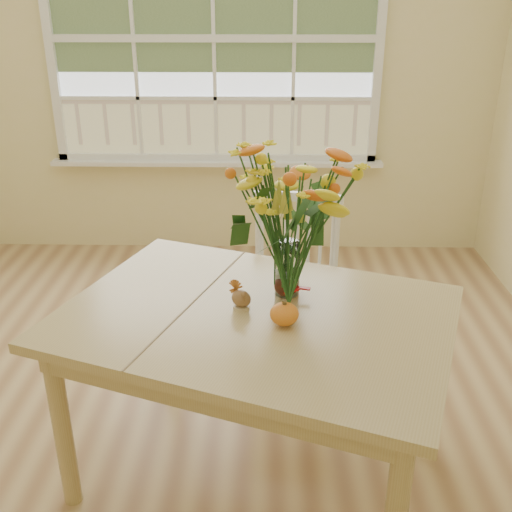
{
  "coord_description": "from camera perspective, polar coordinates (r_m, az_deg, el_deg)",
  "views": [
    {
      "loc": [
        0.37,
        -2.1,
        1.84
      ],
      "look_at": [
        0.34,
        -0.15,
        0.97
      ],
      "focal_mm": 42.0,
      "sensor_mm": 36.0,
      "label": 1
    }
  ],
  "objects": [
    {
      "name": "wall_back",
      "position": [
        4.4,
        -3.93,
        17.41
      ],
      "size": [
        4.0,
        0.02,
        2.7
      ],
      "primitive_type": "cube",
      "color": "beige",
      "rests_on": "floor"
    },
    {
      "name": "flower_vase",
      "position": [
        2.23,
        3.12,
        3.83
      ],
      "size": [
        0.45,
        0.45,
        0.54
      ],
      "color": "white",
      "rests_on": "dining_table"
    },
    {
      "name": "turkey_figurine",
      "position": [
        2.23,
        -1.42,
        -4.08
      ],
      "size": [
        0.1,
        0.09,
        0.1
      ],
      "rotation": [
        0.0,
        0.0,
        -0.56
      ],
      "color": "#CCB78C",
      "rests_on": "dining_table"
    },
    {
      "name": "pumpkin",
      "position": [
        2.13,
        2.71,
        -5.65
      ],
      "size": [
        0.1,
        0.1,
        0.08
      ],
      "primitive_type": "ellipsoid",
      "color": "orange",
      "rests_on": "dining_table"
    },
    {
      "name": "floor",
      "position": [
        2.82,
        -7.07,
        -17.16
      ],
      "size": [
        4.0,
        4.5,
        0.01
      ],
      "primitive_type": "cube",
      "color": "#9E734C",
      "rests_on": "ground"
    },
    {
      "name": "windsor_chair",
      "position": [
        2.98,
        3.61,
        -2.37
      ],
      "size": [
        0.49,
        0.47,
        0.93
      ],
      "rotation": [
        0.0,
        0.0,
        -0.15
      ],
      "color": "white",
      "rests_on": "floor"
    },
    {
      "name": "window",
      "position": [
        4.34,
        -4.05,
        19.73
      ],
      "size": [
        2.42,
        0.12,
        1.74
      ],
      "color": "silver",
      "rests_on": "wall_back"
    },
    {
      "name": "dining_table",
      "position": [
        2.27,
        -0.01,
        -7.43
      ],
      "size": [
        1.67,
        1.43,
        0.75
      ],
      "rotation": [
        0.0,
        0.0,
        -0.35
      ],
      "color": "tan",
      "rests_on": "floor"
    },
    {
      "name": "dark_gourd",
      "position": [
        2.32,
        2.85,
        -2.92
      ],
      "size": [
        0.12,
        0.09,
        0.08
      ],
      "color": "#38160F",
      "rests_on": "dining_table"
    }
  ]
}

